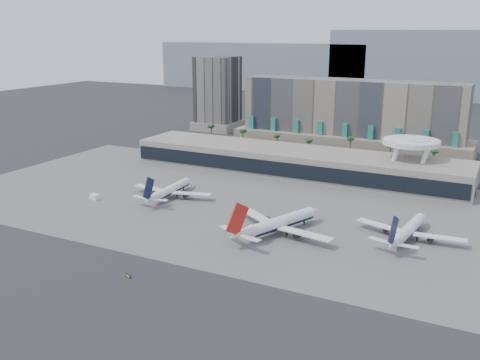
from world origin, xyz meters
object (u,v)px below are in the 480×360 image
at_px(airliner_left, 170,190).
at_px(airliner_right, 408,230).
at_px(airliner_centre, 278,223).
at_px(service_vehicle_a, 95,197).
at_px(taxiway_sign, 128,276).
at_px(service_vehicle_b, 281,220).

bearing_deg(airliner_left, airliner_right, -4.80).
bearing_deg(airliner_left, airliner_centre, -20.45).
height_order(airliner_left, service_vehicle_a, airliner_left).
bearing_deg(airliner_right, taxiway_sign, -127.91).
height_order(airliner_right, service_vehicle_b, airliner_right).
xyz_separation_m(airliner_left, airliner_right, (100.73, -2.75, 0.08)).
bearing_deg(airliner_right, service_vehicle_a, -166.57).
relative_size(airliner_right, service_vehicle_b, 11.56).
bearing_deg(service_vehicle_a, airliner_centre, 13.79).
relative_size(airliner_centre, service_vehicle_a, 9.66).
height_order(airliner_left, taxiway_sign, airliner_left).
distance_m(airliner_left, service_vehicle_a, 32.28).
relative_size(airliner_right, service_vehicle_a, 8.79).
relative_size(airliner_left, airliner_centre, 0.89).
relative_size(airliner_left, service_vehicle_b, 11.34).
relative_size(service_vehicle_a, taxiway_sign, 2.17).
bearing_deg(service_vehicle_a, airliner_left, 46.33).
xyz_separation_m(airliner_left, service_vehicle_a, (-27.39, -16.94, -2.29)).
bearing_deg(service_vehicle_b, service_vehicle_a, -160.20).
xyz_separation_m(service_vehicle_a, service_vehicle_b, (82.27, 10.34, -0.22)).
relative_size(airliner_centre, taxiway_sign, 20.98).
bearing_deg(service_vehicle_b, airliner_right, 17.43).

